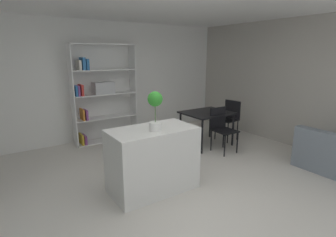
# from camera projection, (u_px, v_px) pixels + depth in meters

# --- Properties ---
(ground_plane) EXTENTS (9.31, 9.31, 0.00)m
(ground_plane) POSITION_uv_depth(u_px,v_px,m) (172.00, 192.00, 3.85)
(ground_plane) COLOR beige
(back_partition) EXTENTS (6.77, 0.06, 2.69)m
(back_partition) POSITION_uv_depth(u_px,v_px,m) (96.00, 82.00, 6.02)
(back_partition) COLOR white
(back_partition) RESTS_ON ground_plane
(right_partition_gray) EXTENTS (0.06, 6.24, 2.69)m
(right_partition_gray) POSITION_uv_depth(u_px,v_px,m) (308.00, 85.00, 5.34)
(right_partition_gray) COLOR #B2ADA3
(right_partition_gray) RESTS_ON ground_plane
(kitchen_island) EXTENTS (1.23, 0.68, 0.94)m
(kitchen_island) POSITION_uv_depth(u_px,v_px,m) (153.00, 160.00, 3.82)
(kitchen_island) COLOR silver
(kitchen_island) RESTS_ON ground_plane
(potted_plant_on_island) EXTENTS (0.20, 0.20, 0.54)m
(potted_plant_on_island) POSITION_uv_depth(u_px,v_px,m) (155.00, 107.00, 3.54)
(potted_plant_on_island) COLOR white
(potted_plant_on_island) RESTS_ON kitchen_island
(open_bookshelf) EXTENTS (1.43, 0.34, 2.18)m
(open_bookshelf) POSITION_uv_depth(u_px,v_px,m) (100.00, 93.00, 5.83)
(open_bookshelf) COLOR white
(open_bookshelf) RESTS_ON ground_plane
(dining_table) EXTENTS (1.01, 0.84, 0.74)m
(dining_table) POSITION_uv_depth(u_px,v_px,m) (207.00, 116.00, 5.72)
(dining_table) COLOR black
(dining_table) RESTS_ON ground_plane
(dining_chair_window_side) EXTENTS (0.47, 0.47, 0.91)m
(dining_chair_window_side) POSITION_uv_depth(u_px,v_px,m) (229.00, 116.00, 6.14)
(dining_chair_window_side) COLOR black
(dining_chair_window_side) RESTS_ON ground_plane
(dining_chair_near) EXTENTS (0.42, 0.46, 0.90)m
(dining_chair_near) POSITION_uv_depth(u_px,v_px,m) (221.00, 126.00, 5.39)
(dining_chair_near) COLOR black
(dining_chair_near) RESTS_ON ground_plane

